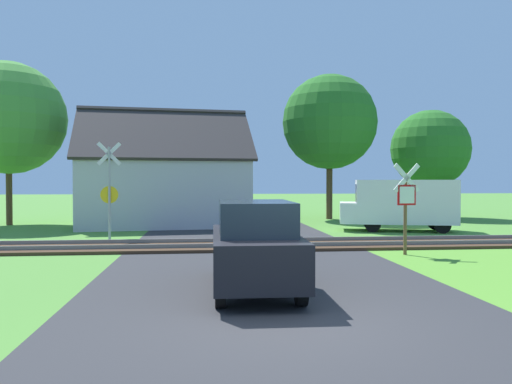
# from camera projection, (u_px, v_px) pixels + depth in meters

# --- Properties ---
(ground_plane) EXTENTS (160.00, 160.00, 0.00)m
(ground_plane) POSITION_uv_depth(u_px,v_px,m) (290.00, 322.00, 7.66)
(ground_plane) COLOR #4C8433
(road_asphalt) EXTENTS (7.48, 80.00, 0.01)m
(road_asphalt) POSITION_uv_depth(u_px,v_px,m) (272.00, 293.00, 9.65)
(road_asphalt) COLOR #2D2D30
(road_asphalt) RESTS_ON ground
(rail_track) EXTENTS (60.00, 2.60, 0.22)m
(rail_track) POSITION_uv_depth(u_px,v_px,m) (244.00, 245.00, 16.45)
(rail_track) COLOR #422D1E
(rail_track) RESTS_ON ground
(stop_sign_near) EXTENTS (0.87, 0.21, 2.71)m
(stop_sign_near) POSITION_uv_depth(u_px,v_px,m) (406.00, 201.00, 14.65)
(stop_sign_near) COLOR brown
(stop_sign_near) RESTS_ON ground
(crossing_sign_far) EXTENTS (0.87, 0.20, 3.63)m
(crossing_sign_far) POSITION_uv_depth(u_px,v_px,m) (109.00, 186.00, 18.29)
(crossing_sign_far) COLOR #9E9EA5
(crossing_sign_far) RESTS_ON ground
(house) EXTENTS (8.88, 7.11, 5.82)m
(house) POSITION_uv_depth(u_px,v_px,m) (164.00, 188.00, 24.90)
(house) COLOR #B7B7BC
(house) RESTS_ON ground
(tree_center) EXTENTS (4.49, 4.49, 6.23)m
(tree_center) POSITION_uv_depth(u_px,v_px,m) (180.00, 150.00, 28.80)
(tree_center) COLOR #513823
(tree_center) RESTS_ON ground
(tree_left) EXTENTS (5.57, 5.57, 8.11)m
(tree_left) POSITION_uv_depth(u_px,v_px,m) (8.00, 118.00, 24.72)
(tree_left) COLOR #513823
(tree_left) RESTS_ON ground
(tree_far) EXTENTS (4.65, 4.65, 6.44)m
(tree_far) POSITION_uv_depth(u_px,v_px,m) (430.00, 149.00, 29.82)
(tree_far) COLOR #513823
(tree_far) RESTS_ON ground
(tree_right) EXTENTS (5.44, 5.44, 8.32)m
(tree_right) POSITION_uv_depth(u_px,v_px,m) (330.00, 122.00, 28.71)
(tree_right) COLOR #513823
(tree_right) RESTS_ON ground
(mail_truck) EXTENTS (5.21, 3.05, 2.24)m
(mail_truck) POSITION_uv_depth(u_px,v_px,m) (401.00, 203.00, 21.82)
(mail_truck) COLOR white
(mail_truck) RESTS_ON ground
(parked_car) EXTENTS (1.71, 4.03, 1.78)m
(parked_car) POSITION_uv_depth(u_px,v_px,m) (255.00, 246.00, 9.90)
(parked_car) COLOR black
(parked_car) RESTS_ON ground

